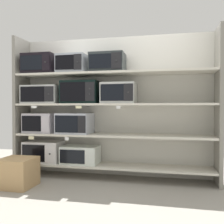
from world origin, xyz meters
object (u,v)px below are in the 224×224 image
at_px(microwave_6, 119,93).
at_px(microwave_3, 75,123).
at_px(microwave_7, 41,65).
at_px(microwave_9, 108,63).
at_px(microwave_4, 43,95).
at_px(microwave_8, 73,64).
at_px(microwave_1, 80,155).
at_px(microwave_2, 40,123).
at_px(shipping_carton, 18,172).
at_px(microwave_0, 44,151).
at_px(microwave_5, 81,92).

bearing_deg(microwave_6, microwave_3, -179.99).
relative_size(microwave_7, microwave_9, 0.98).
height_order(microwave_4, microwave_8, microwave_8).
bearing_deg(microwave_1, microwave_7, 179.99).
height_order(microwave_2, shipping_carton, microwave_2).
distance_m(microwave_4, shipping_carton, 1.24).
xyz_separation_m(microwave_4, microwave_8, (0.50, 0.00, 0.45)).
height_order(microwave_2, microwave_9, microwave_9).
relative_size(microwave_0, microwave_8, 1.35).
distance_m(microwave_1, microwave_6, 1.10).
xyz_separation_m(microwave_4, microwave_5, (0.62, -0.00, 0.03)).
relative_size(microwave_2, microwave_5, 0.85).
bearing_deg(microwave_7, microwave_9, -0.00).
bearing_deg(microwave_7, microwave_2, -178.91).
bearing_deg(microwave_0, microwave_9, 0.02).
height_order(microwave_8, microwave_9, microwave_9).
bearing_deg(microwave_0, microwave_6, 0.00).
xyz_separation_m(microwave_2, microwave_6, (1.25, -0.00, 0.45)).
relative_size(microwave_1, microwave_8, 1.30).
distance_m(microwave_0, microwave_3, 0.69).
relative_size(microwave_0, shipping_carton, 1.35).
bearing_deg(microwave_8, microwave_0, -179.98).
bearing_deg(microwave_6, microwave_0, -180.00).
bearing_deg(microwave_8, microwave_4, -179.97).
bearing_deg(microwave_9, microwave_2, -179.99).
height_order(microwave_0, microwave_5, microwave_5).
bearing_deg(microwave_5, microwave_1, 178.45).
bearing_deg(shipping_carton, microwave_5, 45.04).
distance_m(microwave_2, microwave_4, 0.44).
bearing_deg(microwave_0, microwave_1, 0.02).
height_order(microwave_6, microwave_7, microwave_7).
relative_size(microwave_1, microwave_7, 1.12).
bearing_deg(microwave_8, shipping_carton, -128.81).
bearing_deg(microwave_5, microwave_3, 179.94).
height_order(microwave_2, microwave_4, microwave_4).
distance_m(microwave_2, microwave_6, 1.33).
xyz_separation_m(microwave_2, microwave_8, (0.54, 0.00, 0.89)).
distance_m(microwave_7, microwave_9, 1.07).
height_order(microwave_2, microwave_6, microwave_6).
bearing_deg(microwave_4, microwave_2, 179.76).
bearing_deg(shipping_carton, microwave_9, 31.61).
xyz_separation_m(microwave_1, microwave_9, (0.42, 0.00, 1.37)).
distance_m(microwave_0, microwave_4, 0.88).
xyz_separation_m(microwave_0, microwave_4, (-0.00, -0.00, 0.88)).
bearing_deg(microwave_8, microwave_3, -0.40).
bearing_deg(microwave_3, microwave_8, 179.60).
height_order(microwave_4, microwave_6, microwave_6).
height_order(microwave_5, microwave_7, microwave_7).
distance_m(microwave_1, microwave_5, 0.94).
xyz_separation_m(microwave_9, shipping_carton, (-1.06, -0.65, -1.51)).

